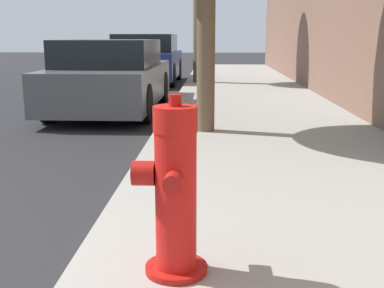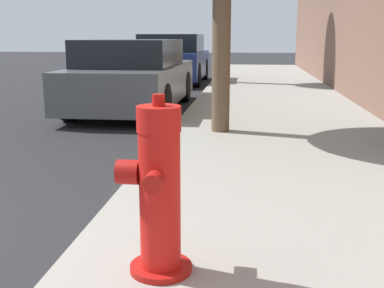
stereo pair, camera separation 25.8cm
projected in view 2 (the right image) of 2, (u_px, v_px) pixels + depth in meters
The scene contains 3 objects.
fire_hydrant at pixel (159, 192), 2.56m from camera, with size 0.40×0.42×0.98m.
parked_car_near at pixel (133, 76), 9.06m from camera, with size 1.77×4.27×1.32m.
parked_car_mid at pixel (173, 60), 14.42m from camera, with size 1.88×3.81×1.44m.
Camera 2 is at (3.05, -2.34, 1.38)m, focal length 45.00 mm.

